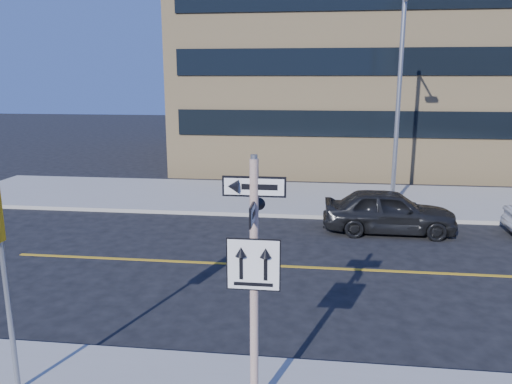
# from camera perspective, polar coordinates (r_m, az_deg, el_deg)

# --- Properties ---
(ground) EXTENTS (120.00, 120.00, 0.00)m
(ground) POSITION_cam_1_polar(r_m,az_deg,el_deg) (10.79, 1.53, -16.24)
(ground) COLOR black
(ground) RESTS_ON ground
(sign_pole) EXTENTS (0.92, 0.92, 4.06)m
(sign_pole) POSITION_cam_1_polar(r_m,az_deg,el_deg) (7.48, -0.23, -9.28)
(sign_pole) COLOR silver
(sign_pole) RESTS_ON near_sidewalk
(parked_car_a) EXTENTS (1.83, 4.50, 1.53)m
(parked_car_a) POSITION_cam_1_polar(r_m,az_deg,el_deg) (17.80, 14.95, -2.12)
(parked_car_a) COLOR black
(parked_car_a) RESTS_ON ground
(streetlight_a) EXTENTS (0.55, 2.25, 8.00)m
(streetlight_a) POSITION_cam_1_polar(r_m,az_deg,el_deg) (20.38, 16.14, 11.05)
(streetlight_a) COLOR gray
(streetlight_a) RESTS_ON far_sidewalk
(building_brick) EXTENTS (18.00, 18.00, 18.00)m
(building_brick) POSITION_cam_1_polar(r_m,az_deg,el_deg) (34.60, 9.35, 19.03)
(building_brick) COLOR tan
(building_brick) RESTS_ON ground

